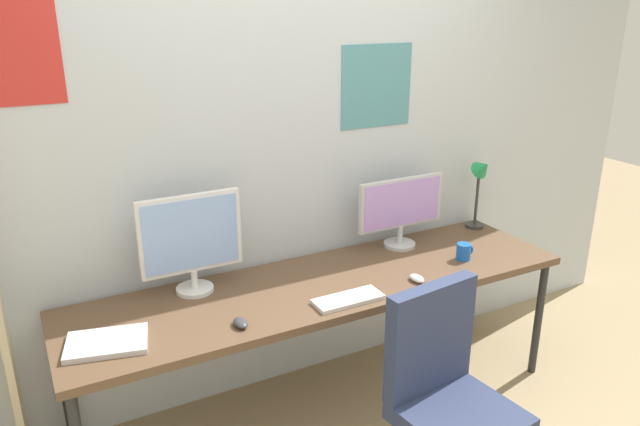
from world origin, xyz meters
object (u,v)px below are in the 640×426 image
desk_lamp (481,180)px  mouse_left_side (240,323)px  keyboard_main (348,299)px  office_chair (447,424)px  mouse_right_side (417,278)px  monitor_right (401,208)px  laptop_closed (107,343)px  coffee_mug (464,252)px  monitor_left (191,239)px  desk (325,290)px

desk_lamp → mouse_left_side: (-1.71, -0.43, -0.29)m
desk_lamp → keyboard_main: 1.30m
office_chair → mouse_right_side: (0.27, 0.60, 0.35)m
monitor_right → keyboard_main: (-0.60, -0.44, -0.22)m
laptop_closed → coffee_mug: 1.86m
office_chair → monitor_left: monitor_left is taller
monitor_left → desk_lamp: monitor_left is taller
mouse_left_side → laptop_closed: size_ratio=0.30×
mouse_right_side → keyboard_main: bearing=-177.1°
mouse_left_side → mouse_right_side: size_ratio=1.00×
monitor_right → mouse_right_side: monitor_right is taller
monitor_right → desk_lamp: size_ratio=1.17×
desk_lamp → coffee_mug: bearing=-139.9°
coffee_mug → monitor_left: bearing=167.1°
mouse_left_side → laptop_closed: mouse_left_side is taller
coffee_mug → keyboard_main: bearing=-171.3°
monitor_left → desk_lamp: size_ratio=1.06×
office_chair → desk_lamp: bearing=44.7°
monitor_left → monitor_right: monitor_left is taller
keyboard_main → laptop_closed: 1.07m
mouse_left_side → mouse_right_side: 0.94m
office_chair → keyboard_main: office_chair is taller
mouse_right_side → coffee_mug: size_ratio=0.91×
monitor_left → laptop_closed: size_ratio=1.53×
desk → mouse_right_side: bearing=-27.0°
desk → monitor_right: bearing=19.5°
monitor_left → mouse_right_side: (1.01, -0.42, -0.25)m
monitor_left → monitor_right: (1.20, -0.00, -0.04)m
desk_lamp → mouse_right_side: desk_lamp is taller
desk → monitor_right: size_ratio=4.77×
keyboard_main → laptop_closed: (-1.06, 0.13, 0.00)m
mouse_left_side → coffee_mug: (1.32, 0.10, 0.03)m
desk → monitor_right: monitor_right is taller
monitor_left → office_chair: bearing=-54.0°
desk_lamp → keyboard_main: size_ratio=1.38×
monitor_left → coffee_mug: (1.40, -0.32, -0.22)m
desk_lamp → laptop_closed: 2.29m
keyboard_main → mouse_right_side: (0.41, 0.02, 0.01)m
mouse_right_side → laptop_closed: bearing=175.7°
office_chair → desk: bearing=100.1°
monitor_right → laptop_closed: monitor_right is taller
office_chair → laptop_closed: size_ratio=3.09×
desk → laptop_closed: size_ratio=8.02×
desk → monitor_right: 0.69m
desk_lamp → laptop_closed: size_ratio=1.44×
desk_lamp → laptop_closed: (-2.24, -0.31, -0.30)m
mouse_right_side → office_chair: bearing=-113.9°
office_chair → laptop_closed: office_chair is taller
monitor_left → desk_lamp: (1.78, 0.01, 0.04)m
monitor_left → coffee_mug: 1.45m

